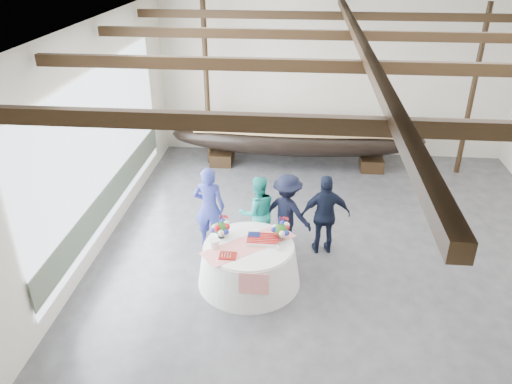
{
  "coord_description": "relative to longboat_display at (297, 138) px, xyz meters",
  "views": [
    {
      "loc": [
        -0.9,
        -8.23,
        5.93
      ],
      "look_at": [
        -1.76,
        0.85,
        1.2
      ],
      "focal_mm": 35.0,
      "sensor_mm": 36.0,
      "label": 1
    }
  ],
  "objects": [
    {
      "name": "guest_woman_blue",
      "position": [
        -1.72,
        -4.26,
        0.05
      ],
      "size": [
        0.67,
        0.45,
        1.8
      ],
      "primitive_type": "imported",
      "rotation": [
        0.0,
        0.0,
        3.11
      ],
      "color": "navy",
      "rests_on": "ground"
    },
    {
      "name": "open_bay",
      "position": [
        -3.94,
        -3.92,
        0.98
      ],
      "size": [
        0.03,
        7.0,
        3.2
      ],
      "color": "silver",
      "rests_on": "ground"
    },
    {
      "name": "wall_left",
      "position": [
        -3.99,
        -4.92,
        1.4
      ],
      "size": [
        0.02,
        12.0,
        4.5
      ],
      "primitive_type": "cube",
      "color": "silver",
      "rests_on": "ground"
    },
    {
      "name": "wall_back",
      "position": [
        1.01,
        1.08,
        1.4
      ],
      "size": [
        10.0,
        0.02,
        4.5
      ],
      "primitive_type": "cube",
      "color": "silver",
      "rests_on": "ground"
    },
    {
      "name": "banquet_table",
      "position": [
        -0.76,
        -5.48,
        -0.43
      ],
      "size": [
        1.95,
        1.95,
        0.83
      ],
      "color": "white",
      "rests_on": "ground"
    },
    {
      "name": "guest_man_left",
      "position": [
        -0.1,
        -4.19,
        -0.02
      ],
      "size": [
        1.24,
        1.04,
        1.67
      ],
      "primitive_type": "imported",
      "rotation": [
        0.0,
        0.0,
        2.67
      ],
      "color": "black",
      "rests_on": "ground"
    },
    {
      "name": "tabletop_items",
      "position": [
        -0.77,
        -5.31,
        0.13
      ],
      "size": [
        1.73,
        1.58,
        0.4
      ],
      "color": "red",
      "rests_on": "banquet_table"
    },
    {
      "name": "floor",
      "position": [
        1.01,
        -4.92,
        -0.85
      ],
      "size": [
        10.0,
        12.0,
        0.01
      ],
      "primitive_type": "cube",
      "color": "#3D3D42",
      "rests_on": "ground"
    },
    {
      "name": "longboat_display",
      "position": [
        0.0,
        0.0,
        0.0
      ],
      "size": [
        7.1,
        1.42,
        1.33
      ],
      "color": "black",
      "rests_on": "ground"
    },
    {
      "name": "pavilion_structure",
      "position": [
        1.01,
        -4.08,
        3.15
      ],
      "size": [
        9.8,
        11.76,
        4.5
      ],
      "color": "black",
      "rests_on": "ground"
    },
    {
      "name": "guest_woman_teal",
      "position": [
        -0.71,
        -4.24,
        -0.04
      ],
      "size": [
        0.95,
        0.84,
        1.62
      ],
      "primitive_type": "imported",
      "rotation": [
        0.0,
        0.0,
        3.49
      ],
      "color": "teal",
      "rests_on": "ground"
    },
    {
      "name": "ceiling",
      "position": [
        1.01,
        -4.92,
        3.65
      ],
      "size": [
        10.0,
        12.0,
        0.01
      ],
      "primitive_type": "cube",
      "color": "white",
      "rests_on": "wall_back"
    },
    {
      "name": "guest_man_right",
      "position": [
        0.68,
        -4.3,
        0.02
      ],
      "size": [
        1.07,
        0.58,
        1.74
      ],
      "primitive_type": "imported",
      "rotation": [
        0.0,
        0.0,
        3.31
      ],
      "color": "black",
      "rests_on": "ground"
    }
  ]
}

